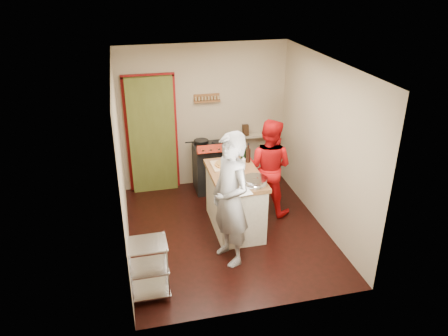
{
  "coord_description": "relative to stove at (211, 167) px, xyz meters",
  "views": [
    {
      "loc": [
        -1.37,
        -5.59,
        3.8
      ],
      "look_at": [
        -0.05,
        0.0,
        1.09
      ],
      "focal_mm": 35.0,
      "sensor_mm": 36.0,
      "label": 1
    }
  ],
  "objects": [
    {
      "name": "wire_shelving",
      "position": [
        -1.33,
        -2.62,
        -0.01
      ],
      "size": [
        0.48,
        0.4,
        0.8
      ],
      "color": "silver",
      "rests_on": "ground"
    },
    {
      "name": "left_wall",
      "position": [
        -1.55,
        -1.42,
        0.85
      ],
      "size": [
        0.04,
        3.5,
        2.6
      ],
      "primitive_type": "cube",
      "color": "tan",
      "rests_on": "ground"
    },
    {
      "name": "person_red",
      "position": [
        0.76,
        -0.96,
        0.36
      ],
      "size": [
        0.99,
        0.96,
        1.61
      ],
      "primitive_type": "imported",
      "rotation": [
        0.0,
        0.0,
        2.47
      ],
      "color": "#B70C0E",
      "rests_on": "ground"
    },
    {
      "name": "right_wall",
      "position": [
        1.45,
        -1.42,
        0.85
      ],
      "size": [
        0.04,
        3.5,
        2.6
      ],
      "primitive_type": "cube",
      "color": "tan",
      "rests_on": "ground"
    },
    {
      "name": "island",
      "position": [
        0.1,
        -1.33,
        0.04
      ],
      "size": [
        0.73,
        1.34,
        1.25
      ],
      "color": "beige",
      "rests_on": "ground"
    },
    {
      "name": "person_stripe",
      "position": [
        -0.17,
        -2.11,
        0.5
      ],
      "size": [
        0.65,
        0.8,
        1.89
      ],
      "primitive_type": "imported",
      "rotation": [
        0.0,
        0.0,
        -1.25
      ],
      "color": "silver",
      "rests_on": "ground"
    },
    {
      "name": "floor",
      "position": [
        -0.05,
        -1.42,
        -0.45
      ],
      "size": [
        3.5,
        3.5,
        0.0
      ],
      "primitive_type": "plane",
      "color": "black",
      "rests_on": "ground"
    },
    {
      "name": "ceiling",
      "position": [
        -0.05,
        -1.42,
        2.16
      ],
      "size": [
        3.0,
        3.5,
        0.02
      ],
      "primitive_type": "cube",
      "color": "white",
      "rests_on": "back_wall"
    },
    {
      "name": "stove",
      "position": [
        0.0,
        0.0,
        0.0
      ],
      "size": [
        0.6,
        0.63,
        1.0
      ],
      "color": "black",
      "rests_on": "ground"
    },
    {
      "name": "back_wall",
      "position": [
        -0.69,
        0.36,
        0.68
      ],
      "size": [
        3.0,
        0.44,
        2.6
      ],
      "color": "tan",
      "rests_on": "ground"
    }
  ]
}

